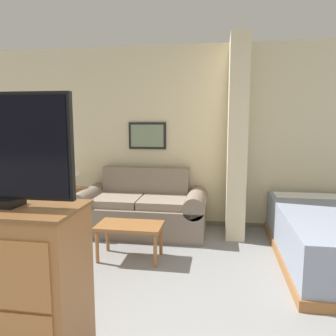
% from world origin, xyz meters
% --- Properties ---
extents(wall_back, '(7.22, 0.16, 2.60)m').
position_xyz_m(wall_back, '(-0.00, 3.60, 1.29)').
color(wall_back, beige).
rests_on(wall_back, ground_plane).
extents(wall_partition_pillar, '(0.24, 0.65, 2.60)m').
position_xyz_m(wall_partition_pillar, '(0.37, 3.21, 1.30)').
color(wall_partition_pillar, beige).
rests_on(wall_partition_pillar, ground_plane).
extents(couch, '(1.79, 0.84, 0.87)m').
position_xyz_m(couch, '(-0.91, 3.11, 0.31)').
color(couch, gray).
rests_on(couch, ground_plane).
extents(coffee_table, '(0.72, 0.42, 0.40)m').
position_xyz_m(coffee_table, '(-0.82, 2.19, 0.35)').
color(coffee_table, '#996033').
rests_on(coffee_table, ground_plane).
extents(side_table, '(0.45, 0.45, 0.57)m').
position_xyz_m(side_table, '(-1.98, 3.09, 0.47)').
color(side_table, '#996033').
rests_on(side_table, ground_plane).
extents(table_lamp, '(0.31, 0.31, 0.40)m').
position_xyz_m(table_lamp, '(-1.98, 3.09, 0.84)').
color(table_lamp, tan).
rests_on(table_lamp, side_table).
extents(tv_dresser, '(0.99, 0.49, 1.02)m').
position_xyz_m(tv_dresser, '(-1.17, 0.56, 0.51)').
color(tv_dresser, '#996033').
rests_on(tv_dresser, ground_plane).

